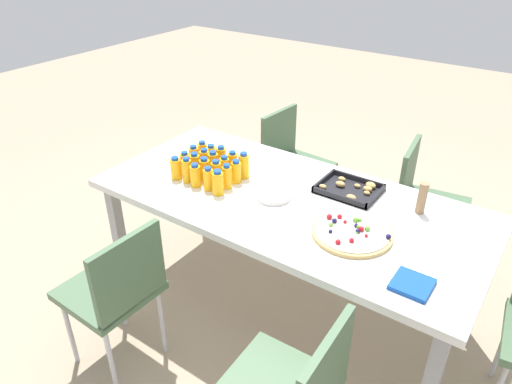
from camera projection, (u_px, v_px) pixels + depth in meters
ground_plane at (284, 305)px, 2.82m from camera, size 12.00×12.00×0.00m
party_table at (287, 208)px, 2.48m from camera, size 2.01×0.94×0.75m
chair_far_right at (424, 198)px, 2.92m from camera, size 0.45×0.45×0.83m
chair_far_left at (291, 158)px, 3.40m from camera, size 0.43×0.43×0.83m
chair_near_left at (117, 288)px, 2.21m from camera, size 0.41×0.41×0.83m
juice_bottle_0 at (176, 169)px, 2.59m from camera, size 0.06×0.06×0.13m
juice_bottle_1 at (187, 171)px, 2.56m from camera, size 0.05×0.05×0.14m
juice_bottle_2 at (195, 176)px, 2.52m from camera, size 0.06×0.06×0.13m
juice_bottle_3 at (208, 179)px, 2.49m from camera, size 0.05×0.05×0.13m
juice_bottle_4 at (218, 183)px, 2.44m from camera, size 0.06×0.06×0.14m
juice_bottle_5 at (185, 163)px, 2.64m from camera, size 0.06×0.06×0.13m
juice_bottle_6 at (195, 166)px, 2.60m from camera, size 0.06×0.06×0.15m
juice_bottle_7 at (205, 170)px, 2.57m from camera, size 0.06×0.06×0.14m
juice_bottle_8 at (216, 173)px, 2.54m from camera, size 0.06×0.06×0.14m
juice_bottle_9 at (227, 177)px, 2.50m from camera, size 0.05×0.05×0.14m
juice_bottle_10 at (194, 158)px, 2.70m from camera, size 0.06×0.06×0.14m
juice_bottle_11 at (205, 161)px, 2.67m from camera, size 0.05×0.05×0.14m
juice_bottle_12 at (213, 164)px, 2.63m from camera, size 0.06×0.06×0.14m
juice_bottle_13 at (225, 168)px, 2.60m from camera, size 0.06×0.06×0.13m
juice_bottle_14 at (236, 172)px, 2.56m from camera, size 0.06×0.06×0.13m
juice_bottle_15 at (203, 153)px, 2.75m from camera, size 0.06×0.06×0.14m
juice_bottle_16 at (211, 156)px, 2.72m from camera, size 0.06×0.06×0.14m
juice_bottle_17 at (221, 159)px, 2.68m from camera, size 0.06×0.06×0.15m
juice_bottle_18 at (233, 163)px, 2.64m from camera, size 0.06×0.06×0.14m
juice_bottle_19 at (244, 166)px, 2.60m from camera, size 0.06×0.06×0.15m
fruit_pizza at (352, 232)px, 2.15m from camera, size 0.37×0.37×0.05m
snack_tray at (351, 189)px, 2.49m from camera, size 0.31×0.25×0.04m
plate_stack at (273, 196)px, 2.44m from camera, size 0.18×0.18×0.02m
napkin_stack at (412, 284)px, 1.85m from camera, size 0.15×0.15×0.02m
cardboard_tube at (422, 198)px, 2.28m from camera, size 0.04×0.04×0.16m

